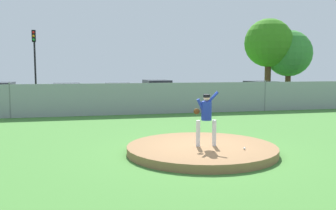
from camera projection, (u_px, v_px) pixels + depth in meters
ground_plane at (162, 124)px, 17.35m from camera, size 80.00×80.00×0.00m
asphalt_strip at (137, 106)px, 25.59m from camera, size 44.00×7.00×0.01m
pitchers_mound at (202, 149)px, 11.52m from camera, size 4.72×4.72×0.25m
pitcher_youth at (206, 114)px, 11.31m from camera, size 0.79×0.32×1.72m
baseball at (244, 148)px, 10.90m from camera, size 0.07×0.07×0.07m
chainlink_fence at (147, 99)px, 21.14m from camera, size 37.26×0.07×1.91m
parked_car_slate at (67, 97)px, 24.20m from camera, size 2.11×4.18×1.67m
parked_car_teal at (261, 93)px, 27.88m from camera, size 2.17×4.73×1.67m
parked_car_champagne at (118, 96)px, 25.16m from camera, size 1.94×4.24×1.63m
parked_car_silver at (157, 93)px, 26.22m from camera, size 1.99×4.49×1.82m
traffic_cone_orange at (218, 99)px, 28.94m from camera, size 0.40×0.40×0.55m
traffic_light_near at (35, 54)px, 27.98m from camera, size 0.28×0.46×5.54m
tree_tall_centre at (269, 43)px, 35.06m from camera, size 4.62×4.62×7.39m
tree_leaning_west at (289, 54)px, 35.59m from camera, size 4.47×4.47×6.33m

